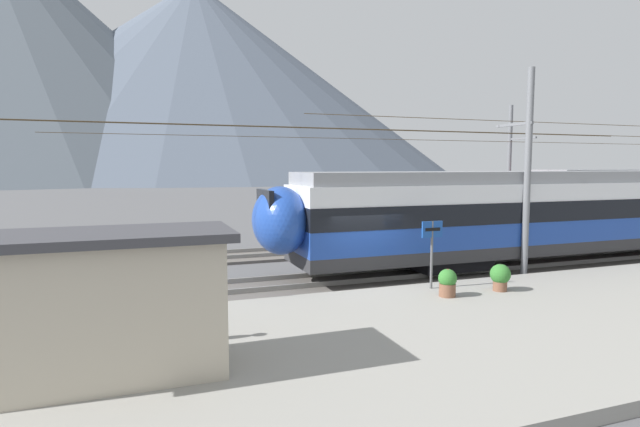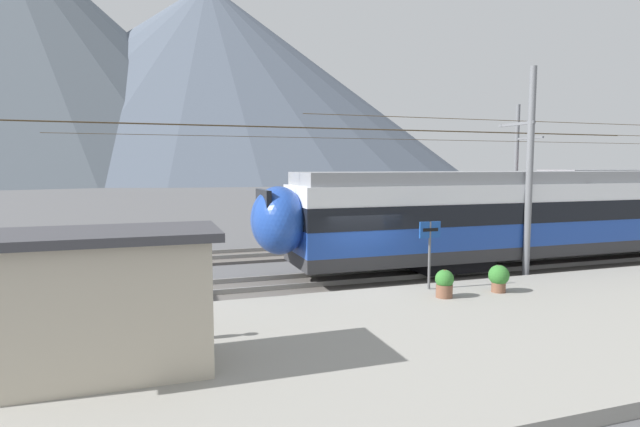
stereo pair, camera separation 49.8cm
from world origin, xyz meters
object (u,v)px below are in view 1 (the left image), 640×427
Objects in this scene: passenger_walking at (160,301)px; potted_plant_by_shelter at (447,282)px; catenary_mast_mid at (525,170)px; train_near_platform at (620,208)px; handbag_beside_passenger at (184,340)px; platform_sign at (432,239)px; catenary_mast_far_side at (511,168)px; potted_plant_platform_edge at (500,276)px; platform_shelter at (105,304)px.

passenger_walking is 2.10× the size of potted_plant_by_shelter.
catenary_mast_mid reaches higher than potted_plant_by_shelter.
train_near_platform is at bearing 12.47° from catenary_mast_mid.
handbag_beside_passenger is 0.48× the size of potted_plant_by_shelter.
catenary_mast_mid is at bearing 15.42° from platform_sign.
handbag_beside_passenger is at bearing -168.47° from potted_plant_by_shelter.
train_near_platform is 7.91m from catenary_mast_far_side.
train_near_platform reaches higher than platform_sign.
train_near_platform is 39.64× the size of potted_plant_by_shelter.
catenary_mast_far_side is at bearing 48.53° from potted_plant_platform_edge.
passenger_walking is (-19.20, -5.01, -1.00)m from train_near_platform.
platform_sign is 1.49m from potted_plant_by_shelter.
passenger_walking is at bearing -164.12° from platform_sign.
potted_plant_platform_edge is at bearing 14.02° from platform_shelter.
catenary_mast_mid is at bearing 19.95° from platform_shelter.
catenary_mast_far_side is (7.22, 9.12, 0.03)m from catenary_mast_mid.
catenary_mast_mid is 28.30× the size of passenger_walking.
platform_shelter reaches higher than potted_plant_by_shelter.
passenger_walking reaches higher than potted_plant_platform_edge.
potted_plant_platform_edge is at bearing 7.58° from passenger_walking.
catenary_mast_mid is 13.47m from passenger_walking.
passenger_walking is at bearing 150.73° from handbag_beside_passenger.
catenary_mast_far_side is 124.92× the size of handbag_beside_passenger.
passenger_walking is 0.95m from handbag_beside_passenger.
potted_plant_by_shelter is (-0.09, -1.00, -1.10)m from platform_sign.
handbag_beside_passenger is at bearing -162.73° from catenary_mast_mid.
potted_plant_platform_edge is 1.02× the size of potted_plant_by_shelter.
catenary_mast_mid reaches higher than platform_sign.
platform_sign is at bearing -164.58° from catenary_mast_mid.
catenary_mast_far_side reaches higher than train_near_platform.
passenger_walking reaches higher than potted_plant_by_shelter.
train_near_platform is 0.67× the size of catenary_mast_far_side.
platform_shelter is (-20.91, -14.09, -2.32)m from catenary_mast_far_side.
platform_sign is 1.24× the size of passenger_walking.
platform_sign is 9.77m from platform_shelter.
handbag_beside_passenger is (-18.77, -5.25, -1.82)m from train_near_platform.
catenary_mast_far_side is 10.77× the size of platform_shelter.
passenger_walking is 9.97m from potted_plant_platform_edge.
train_near_platform is 15.26× the size of platform_sign.
train_near_platform reaches higher than handbag_beside_passenger.
platform_sign reaches higher than handbag_beside_passenger.
passenger_walking is 2.06× the size of potted_plant_platform_edge.
platform_sign is at bearing 22.19° from platform_shelter.
train_near_platform is 19.58m from handbag_beside_passenger.
platform_shelter is at bearing -163.27° from potted_plant_by_shelter.
platform_shelter is (-13.69, -4.97, -2.29)m from catenary_mast_mid.
handbag_beside_passenger is 0.09× the size of platform_shelter.
train_near_platform is 19.87m from passenger_walking.
platform_shelter is (-0.98, -1.39, 0.40)m from passenger_walking.
catenary_mast_far_side reaches higher than passenger_walking.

